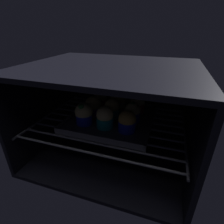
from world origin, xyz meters
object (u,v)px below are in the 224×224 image
muffin_row1_col0 (93,106)px  muffin_row1_col2 (132,112)px  muffin_row2_col1 (118,100)px  muffin_row2_col2 (137,104)px  muffin_row0_col2 (127,122)px  muffin_row0_col0 (84,114)px  muffin_row0_col1 (105,117)px  baking_tray (112,118)px  muffin_row1_col1 (111,109)px  muffin_row2_col0 (101,99)px

muffin_row1_col0 → muffin_row1_col2: 15.95cm
muffin_row2_col1 → muffin_row2_col2: bearing=-1.5°
muffin_row1_col0 → muffin_row0_col2: bearing=-26.9°
muffin_row0_col0 → muffin_row1_col0: muffin_row0_col0 is taller
muffin_row0_col0 → muffin_row0_col1: size_ratio=1.06×
muffin_row0_col1 → muffin_row1_col2: same height
baking_tray → muffin_row1_col1: size_ratio=4.05×
muffin_row0_col2 → muffin_row1_col1: size_ratio=0.96×
muffin_row1_col1 → muffin_row2_col2: 11.69cm
muffin_row0_col2 → muffin_row2_col0: 22.45cm
muffin_row0_col0 → muffin_row1_col1: bearing=45.7°
baking_tray → muffin_row2_col2: 12.20cm
muffin_row1_col1 → muffin_row1_col2: bearing=-2.2°
muffin_row0_col2 → muffin_row2_col2: bearing=88.6°
baking_tray → muffin_row2_col1: 9.38cm
muffin_row0_col0 → muffin_row2_col0: bearing=89.7°
muffin_row1_col0 → muffin_row0_col1: bearing=-44.7°
muffin_row1_col0 → muffin_row2_col2: (16.14, 7.72, -0.03)cm
muffin_row1_col0 → muffin_row2_col0: 8.00cm
muffin_row0_col0 → muffin_row0_col2: size_ratio=1.11×
muffin_row2_col2 → muffin_row1_col0: bearing=-154.4°
muffin_row0_col1 → muffin_row0_col2: (7.64, 0.04, -0.32)cm
muffin_row0_col1 → muffin_row0_col2: size_ratio=1.05×
muffin_row1_col2 → muffin_row2_col2: (0.21, 8.26, 0.11)cm
muffin_row0_col1 → muffin_row2_col2: bearing=63.0°
muffin_row1_col1 → muffin_row1_col2: size_ratio=0.99×
baking_tray → muffin_row2_col2: muffin_row2_col2 is taller
muffin_row0_col0 → muffin_row2_col2: 22.64cm
muffin_row0_col2 → muffin_row2_col2: (0.38, 15.71, 0.10)cm
muffin_row0_col2 → muffin_row1_col0: (-15.76, 7.99, 0.14)cm
muffin_row1_col2 → muffin_row2_col2: size_ratio=1.00×
muffin_row0_col0 → muffin_row0_col1: bearing=0.1°
muffin_row2_col1 → muffin_row0_col1: bearing=-88.5°
muffin_row1_col1 → muffin_row0_col1: bearing=-85.9°
muffin_row1_col2 → muffin_row1_col1: bearing=177.8°
muffin_row0_col1 → muffin_row2_col1: bearing=91.5°
muffin_row2_col0 → muffin_row2_col2: muffin_row2_col2 is taller
muffin_row0_col0 → muffin_row1_col1: muffin_row0_col0 is taller
muffin_row1_col0 → muffin_row2_col1: size_ratio=0.94×
baking_tray → muffin_row1_col0: muffin_row1_col0 is taller
muffin_row1_col1 → muffin_row2_col2: same height
muffin_row2_col2 → muffin_row1_col2: bearing=-91.4°
muffin_row1_col0 → muffin_row1_col2: bearing=-1.9°
baking_tray → muffin_row2_col0: bearing=133.6°
muffin_row1_col1 → muffin_row2_col0: size_ratio=1.03×
muffin_row0_col0 → muffin_row0_col1: muffin_row0_col0 is taller
muffin_row0_col2 → muffin_row1_col2: (0.18, 7.45, -0.01)cm
muffin_row2_col1 → muffin_row2_col2: size_ratio=1.04×
baking_tray → muffin_row0_col0: 11.97cm
muffin_row1_col0 → muffin_row2_col2: bearing=25.6°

